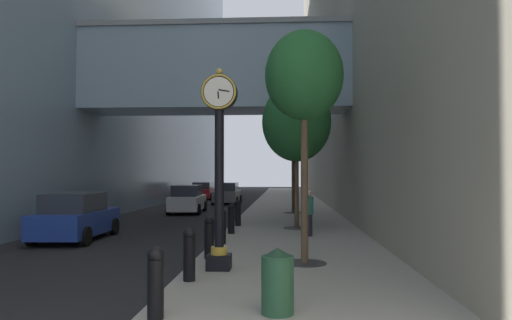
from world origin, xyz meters
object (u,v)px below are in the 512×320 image
(trash_bin, at_px, (278,280))
(car_blue_trailing, at_px, (76,217))
(street_tree_mid_far, at_px, (293,133))
(car_red_mid, at_px, (203,191))
(bollard_third, at_px, (209,236))
(street_tree_near, at_px, (304,77))
(pedestrian_walking, at_px, (309,212))
(car_grey_near, at_px, (227,194))
(bollard_fifth, at_px, (231,218))
(street_clock, at_px, (219,158))
(street_tree_mid_near, at_px, (296,122))
(bollard_second, at_px, (189,253))
(car_white_far, at_px, (187,200))
(bollard_nearest, at_px, (156,281))
(bollard_sixth, at_px, (238,212))
(bollard_fourth, at_px, (222,226))

(trash_bin, relative_size, car_blue_trailing, 0.24)
(street_tree_mid_far, relative_size, car_red_mid, 1.41)
(bollard_third, distance_m, street_tree_near, 4.80)
(trash_bin, relative_size, pedestrian_walking, 0.64)
(pedestrian_walking, xyz_separation_m, car_grey_near, (-5.33, 20.31, -0.19))
(bollard_fifth, bearing_deg, car_blue_trailing, -168.90)
(street_clock, distance_m, car_blue_trailing, 8.44)
(street_tree_mid_near, xyz_separation_m, car_grey_near, (-4.97, 17.81, -3.67))
(street_clock, relative_size, car_grey_near, 1.08)
(trash_bin, bearing_deg, car_red_mid, 101.36)
(pedestrian_walking, height_order, car_grey_near, pedestrian_walking)
(street_tree_mid_far, xyz_separation_m, car_red_mid, (-7.86, 16.07, -3.93))
(bollard_second, distance_m, bollard_third, 2.67)
(street_clock, relative_size, car_white_far, 1.08)
(bollard_nearest, relative_size, street_tree_near, 0.19)
(bollard_fifth, height_order, trash_bin, bollard_fifth)
(car_grey_near, xyz_separation_m, car_blue_trailing, (-2.97, -20.82, 0.00))
(trash_bin, height_order, car_white_far, car_white_far)
(street_clock, relative_size, car_blue_trailing, 1.07)
(bollard_sixth, xyz_separation_m, street_tree_near, (2.48, -8.54, 4.07))
(street_clock, distance_m, street_tree_near, 3.03)
(bollard_fourth, bearing_deg, bollard_second, -90.00)
(street_clock, relative_size, car_red_mid, 1.13)
(bollard_second, xyz_separation_m, car_grey_near, (-2.49, 27.74, 0.09))
(bollard_third, xyz_separation_m, car_red_mid, (-5.38, 31.14, 0.05))
(trash_bin, relative_size, car_grey_near, 0.24)
(street_tree_mid_far, height_order, car_red_mid, street_tree_mid_far)
(car_blue_trailing, bearing_deg, bollard_nearest, -60.36)
(street_tree_mid_far, bearing_deg, street_clock, -96.98)
(bollard_nearest, height_order, car_blue_trailing, car_blue_trailing)
(street_clock, xyz_separation_m, bollard_fourth, (-0.46, 4.11, -2.01))
(bollard_nearest, bearing_deg, bollard_fourth, 90.00)
(street_tree_mid_far, relative_size, car_blue_trailing, 1.32)
(bollard_second, distance_m, bollard_fourth, 5.33)
(bollard_second, height_order, bollard_sixth, same)
(street_tree_mid_near, distance_m, trash_bin, 12.81)
(street_clock, bearing_deg, car_grey_near, 96.35)
(bollard_nearest, xyz_separation_m, street_tree_mid_far, (2.48, 20.40, 3.98))
(bollard_sixth, bearing_deg, street_tree_mid_near, -16.41)
(bollard_fifth, distance_m, street_tree_mid_near, 4.90)
(bollard_fourth, height_order, street_tree_near, street_tree_near)
(bollard_sixth, bearing_deg, bollard_fourth, -90.00)
(car_red_mid, bearing_deg, street_tree_near, -76.06)
(bollard_fifth, relative_size, car_blue_trailing, 0.25)
(street_clock, height_order, bollard_fifth, street_clock)
(bollard_second, distance_m, street_tree_mid_near, 10.90)
(bollard_second, xyz_separation_m, street_tree_near, (2.48, 2.12, 4.07))
(street_tree_near, relative_size, car_blue_trailing, 1.32)
(street_clock, distance_m, car_white_far, 18.26)
(car_grey_near, height_order, car_white_far, car_white_far)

